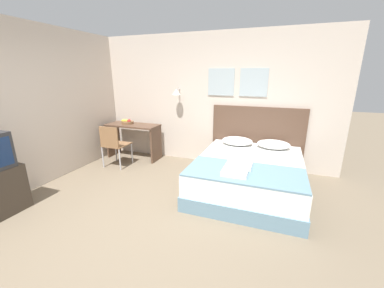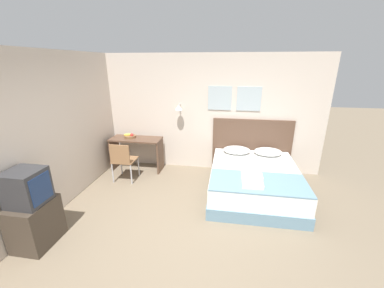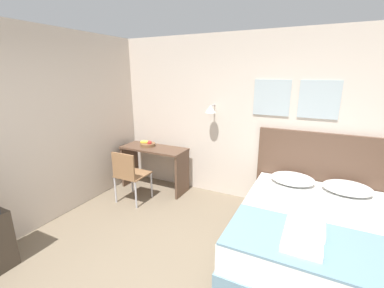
# 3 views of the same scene
# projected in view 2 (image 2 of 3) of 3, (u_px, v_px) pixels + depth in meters

# --- Properties ---
(ground_plane) EXTENTS (24.00, 24.00, 0.00)m
(ground_plane) POSITION_uv_depth(u_px,v_px,m) (182.00, 242.00, 3.39)
(ground_plane) COLOR #756651
(wall_back) EXTENTS (5.32, 0.31, 2.65)m
(wall_back) POSITION_uv_depth(u_px,v_px,m) (204.00, 114.00, 5.41)
(wall_back) COLOR beige
(wall_back) RESTS_ON ground_plane
(wall_left) EXTENTS (0.06, 5.61, 2.65)m
(wall_left) POSITION_uv_depth(u_px,v_px,m) (8.00, 152.00, 3.11)
(wall_left) COLOR beige
(wall_left) RESTS_ON ground_plane
(bed) EXTENTS (1.66, 2.02, 0.54)m
(bed) POSITION_uv_depth(u_px,v_px,m) (254.00, 181.00, 4.57)
(bed) COLOR #66899E
(bed) RESTS_ON ground_plane
(headboard) EXTENTS (1.78, 0.06, 1.25)m
(headboard) POSITION_uv_depth(u_px,v_px,m) (251.00, 146.00, 5.42)
(headboard) COLOR brown
(headboard) RESTS_ON ground_plane
(pillow_left) EXTENTS (0.59, 0.43, 0.15)m
(pillow_left) POSITION_uv_depth(u_px,v_px,m) (237.00, 150.00, 5.20)
(pillow_left) COLOR white
(pillow_left) RESTS_ON bed
(pillow_right) EXTENTS (0.59, 0.43, 0.15)m
(pillow_right) POSITION_uv_depth(u_px,v_px,m) (268.00, 152.00, 5.10)
(pillow_right) COLOR white
(pillow_right) RESTS_ON bed
(throw_blanket) EXTENTS (1.61, 0.81, 0.02)m
(throw_blanket) POSITION_uv_depth(u_px,v_px,m) (258.00, 182.00, 3.93)
(throw_blanket) COLOR #66899E
(throw_blanket) RESTS_ON bed
(folded_towel_near_foot) EXTENTS (0.36, 0.27, 0.06)m
(folded_towel_near_foot) POSITION_uv_depth(u_px,v_px,m) (252.00, 176.00, 4.06)
(folded_towel_near_foot) COLOR white
(folded_towel_near_foot) RESTS_ON throw_blanket
(folded_towel_mid_bed) EXTENTS (0.34, 0.27, 0.06)m
(folded_towel_mid_bed) POSITION_uv_depth(u_px,v_px,m) (252.00, 184.00, 3.80)
(folded_towel_mid_bed) COLOR white
(folded_towel_mid_bed) RESTS_ON throw_blanket
(desk) EXTENTS (1.18, 0.49, 0.78)m
(desk) POSITION_uv_depth(u_px,v_px,m) (137.00, 148.00, 5.55)
(desk) COLOR brown
(desk) RESTS_ON ground_plane
(desk_chair) EXTENTS (0.46, 0.46, 0.87)m
(desk_chair) POSITION_uv_depth(u_px,v_px,m) (123.00, 159.00, 4.97)
(desk_chair) COLOR #8E6642
(desk_chair) RESTS_ON ground_plane
(fruit_bowl) EXTENTS (0.28, 0.27, 0.11)m
(fruit_bowl) POSITION_uv_depth(u_px,v_px,m) (130.00, 136.00, 5.50)
(fruit_bowl) COLOR brown
(fruit_bowl) RESTS_ON desk
(tv_stand) EXTENTS (0.46, 0.59, 0.65)m
(tv_stand) POSITION_uv_depth(u_px,v_px,m) (36.00, 223.00, 3.27)
(tv_stand) COLOR #3D3328
(tv_stand) RESTS_ON ground_plane
(television) EXTENTS (0.45, 0.42, 0.48)m
(television) POSITION_uv_depth(u_px,v_px,m) (26.00, 187.00, 3.09)
(television) COLOR #2D2D30
(television) RESTS_ON tv_stand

